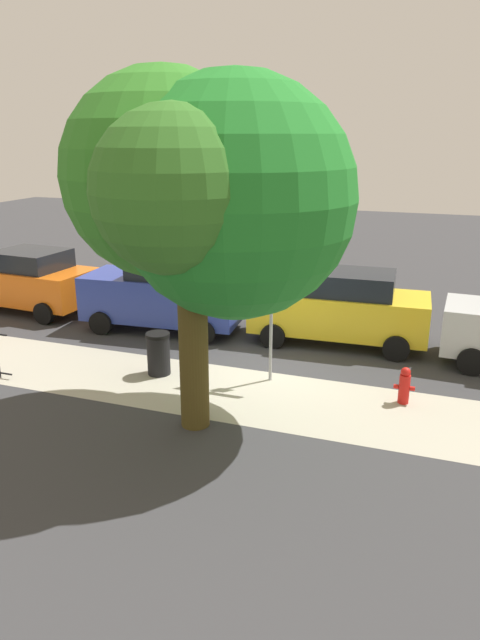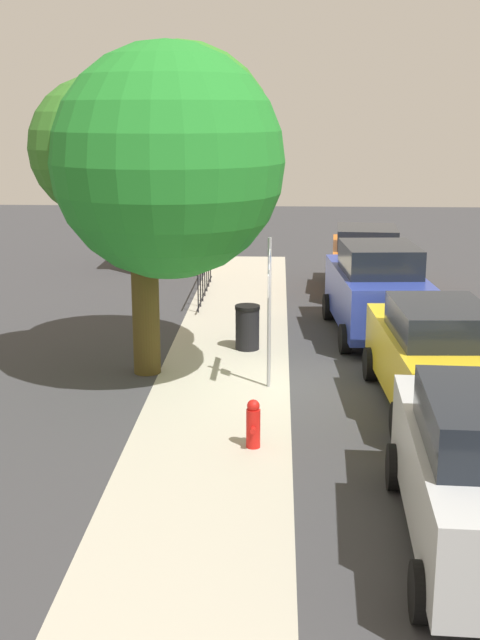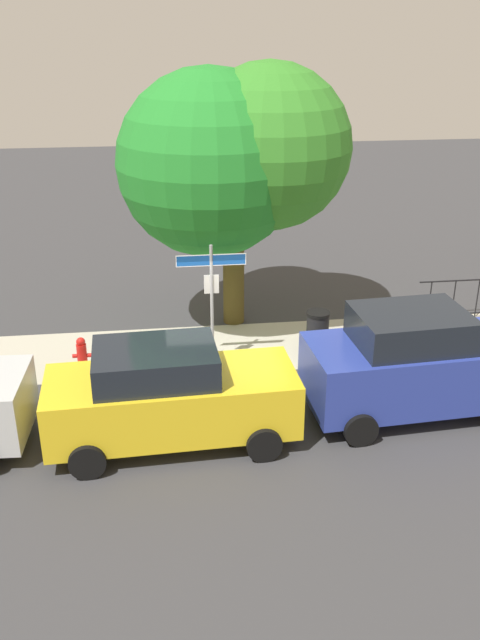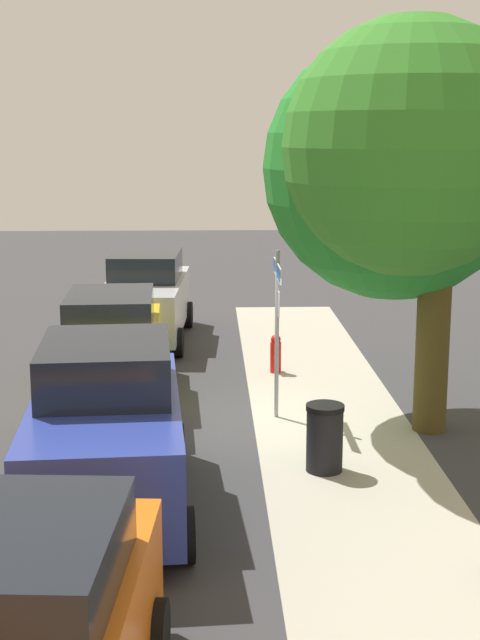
{
  "view_description": "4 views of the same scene",
  "coord_description": "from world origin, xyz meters",
  "px_view_note": "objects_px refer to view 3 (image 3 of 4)",
  "views": [
    {
      "loc": [
        -3.46,
        11.68,
        5.25
      ],
      "look_at": [
        0.49,
        0.4,
        1.33
      ],
      "focal_mm": 32.06,
      "sensor_mm": 36.0,
      "label": 1
    },
    {
      "loc": [
        -14.91,
        0.24,
        5.07
      ],
      "look_at": [
        -0.4,
        0.93,
        1.35
      ],
      "focal_mm": 45.81,
      "sensor_mm": 36.0,
      "label": 2
    },
    {
      "loc": [
        -1.32,
        -13.32,
        7.2
      ],
      "look_at": [
        0.37,
        0.18,
        1.2
      ],
      "focal_mm": 38.55,
      "sensor_mm": 36.0,
      "label": 3
    },
    {
      "loc": [
        14.42,
        -0.72,
        4.74
      ],
      "look_at": [
        -0.14,
        -0.22,
        1.7
      ],
      "focal_mm": 50.67,
      "sensor_mm": 36.0,
      "label": 4
    }
  ],
  "objects_px": {
    "car_blue": "(417,363)",
    "fire_hydrant": "(82,354)",
    "trash_bin": "(317,331)",
    "street_sign": "(212,283)",
    "shade_tree": "(233,156)",
    "car_yellow": "(169,395)"
  },
  "relations": [
    {
      "from": "car_blue",
      "to": "fire_hydrant",
      "type": "bearing_deg",
      "value": 154.69
    },
    {
      "from": "car_blue",
      "to": "trash_bin",
      "type": "xyz_separation_m",
      "value": [
        -1.27,
        2.92,
        -0.58
      ]
    },
    {
      "from": "car_yellow",
      "to": "fire_hydrant",
      "type": "distance_m",
      "value": 3.65
    },
    {
      "from": "street_sign",
      "to": "shade_tree",
      "type": "distance_m",
      "value": 3.15
    },
    {
      "from": "car_blue",
      "to": "trash_bin",
      "type": "relative_size",
      "value": 4.55
    },
    {
      "from": "street_sign",
      "to": "shade_tree",
      "type": "bearing_deg",
      "value": 70.74
    },
    {
      "from": "shade_tree",
      "to": "car_blue",
      "type": "relative_size",
      "value": 1.44
    },
    {
      "from": "car_blue",
      "to": "trash_bin",
      "type": "bearing_deg",
      "value": 109.66
    },
    {
      "from": "street_sign",
      "to": "car_yellow",
      "type": "xyz_separation_m",
      "value": [
        -1.03,
        -2.89,
        -1.02
      ]
    },
    {
      "from": "street_sign",
      "to": "fire_hydrant",
      "type": "distance_m",
      "value": 3.31
    },
    {
      "from": "car_blue",
      "to": "street_sign",
      "type": "bearing_deg",
      "value": 143.44
    },
    {
      "from": "shade_tree",
      "to": "trash_bin",
      "type": "distance_m",
      "value": 4.49
    },
    {
      "from": "shade_tree",
      "to": "car_blue",
      "type": "bearing_deg",
      "value": -55.21
    },
    {
      "from": "shade_tree",
      "to": "fire_hydrant",
      "type": "height_order",
      "value": "shade_tree"
    },
    {
      "from": "fire_hydrant",
      "to": "trash_bin",
      "type": "height_order",
      "value": "trash_bin"
    },
    {
      "from": "street_sign",
      "to": "trash_bin",
      "type": "xyz_separation_m",
      "value": [
        2.5,
        0.5,
        -1.5
      ]
    },
    {
      "from": "car_blue",
      "to": "trash_bin",
      "type": "height_order",
      "value": "car_blue"
    },
    {
      "from": "shade_tree",
      "to": "fire_hydrant",
      "type": "xyz_separation_m",
      "value": [
        -3.59,
        -1.8,
        -3.94
      ]
    },
    {
      "from": "car_blue",
      "to": "fire_hydrant",
      "type": "xyz_separation_m",
      "value": [
        -6.66,
        2.62,
        -0.68
      ]
    },
    {
      "from": "shade_tree",
      "to": "car_yellow",
      "type": "xyz_separation_m",
      "value": [
        -1.73,
        -4.89,
        -3.35
      ]
    },
    {
      "from": "street_sign",
      "to": "fire_hydrant",
      "type": "bearing_deg",
      "value": 176.07
    },
    {
      "from": "car_yellow",
      "to": "trash_bin",
      "type": "distance_m",
      "value": 4.92
    }
  ]
}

